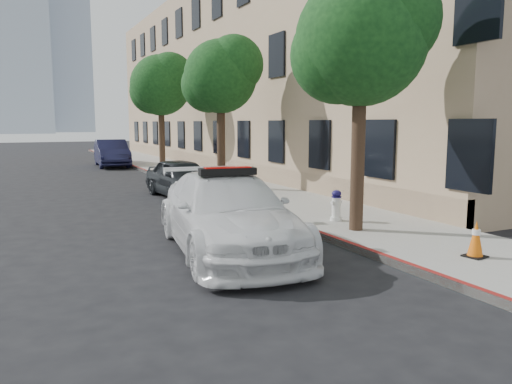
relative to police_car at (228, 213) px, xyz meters
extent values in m
plane|color=black|center=(0.18, 2.00, -0.76)|extent=(120.00, 120.00, 0.00)
cube|color=gray|center=(3.78, 12.00, -0.69)|extent=(3.20, 50.00, 0.15)
cube|color=maroon|center=(2.24, 12.00, -0.69)|extent=(0.12, 50.00, 0.15)
cube|color=tan|center=(9.38, 17.00, 4.24)|extent=(8.00, 36.00, 10.00)
cube|color=#9EA8B7|center=(-3.82, 122.00, 29.24)|extent=(18.00, 14.00, 60.00)
cube|color=#9EA8B7|center=(9.18, 137.00, 21.24)|extent=(14.00, 14.00, 44.00)
cylinder|color=black|center=(3.08, 0.00, 1.04)|extent=(0.30, 0.30, 3.30)
sphere|color=black|center=(3.08, 0.00, 3.49)|extent=(2.80, 2.80, 2.80)
sphere|color=black|center=(3.48, -0.30, 3.89)|extent=(2.24, 2.24, 2.24)
sphere|color=black|center=(2.73, 0.30, 3.19)|extent=(2.10, 2.10, 2.10)
cylinder|color=black|center=(3.08, 8.00, 0.98)|extent=(0.30, 0.30, 3.19)
sphere|color=black|center=(3.08, 8.00, 3.38)|extent=(2.60, 2.60, 2.60)
sphere|color=black|center=(3.48, 7.70, 3.78)|extent=(2.08, 2.08, 2.08)
sphere|color=black|center=(2.73, 8.30, 3.08)|extent=(1.95, 1.95, 1.95)
cylinder|color=black|center=(3.08, 16.00, 1.09)|extent=(0.30, 0.30, 3.41)
sphere|color=black|center=(3.08, 16.00, 3.60)|extent=(3.00, 3.00, 3.00)
sphere|color=black|center=(3.48, 15.70, 4.00)|extent=(2.40, 2.40, 2.40)
sphere|color=black|center=(2.73, 16.30, 3.30)|extent=(2.25, 2.25, 2.25)
imported|color=white|center=(0.00, 0.00, 0.00)|extent=(2.82, 5.49, 1.52)
cube|color=black|center=(0.00, 0.00, 0.82)|extent=(1.13, 0.43, 0.14)
cube|color=#A50A07|center=(0.00, 0.00, 0.88)|extent=(0.92, 0.34, 0.06)
imported|color=black|center=(1.38, 7.33, -0.11)|extent=(1.88, 3.97, 1.31)
imported|color=#141534|center=(1.38, 20.66, 0.01)|extent=(1.92, 4.78, 1.54)
cylinder|color=white|center=(3.28, 1.05, -0.57)|extent=(0.29, 0.29, 0.09)
cylinder|color=white|center=(3.28, 1.05, -0.28)|extent=(0.22, 0.22, 0.50)
ellipsoid|color=#1A1356|center=(3.28, 1.05, 0.05)|extent=(0.23, 0.23, 0.16)
cylinder|color=white|center=(3.28, 1.05, -0.16)|extent=(0.32, 0.13, 0.09)
cylinder|color=white|center=(3.28, 1.05, -0.16)|extent=(0.11, 0.17, 0.09)
cube|color=black|center=(3.58, -2.78, -0.60)|extent=(0.39, 0.39, 0.03)
cone|color=#DC5E0B|center=(3.58, -2.78, -0.27)|extent=(0.27, 0.27, 0.63)
cylinder|color=white|center=(3.58, -2.78, -0.16)|extent=(0.14, 0.14, 0.10)
camera|label=1|loc=(-3.67, -8.82, 1.75)|focal=35.00mm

